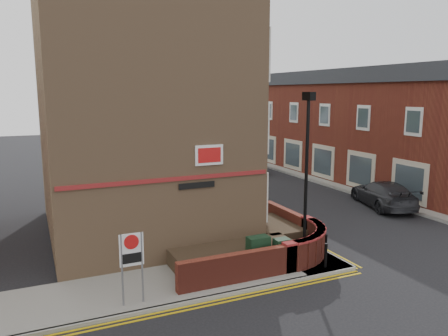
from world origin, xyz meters
TOP-DOWN VIEW (x-y plane):
  - ground at (0.00, 0.00)m, footprint 120.00×120.00m
  - pavement_corner at (-3.50, 1.50)m, footprint 13.00×3.00m
  - pavement_main at (2.00, 16.00)m, footprint 2.00×32.00m
  - pavement_far at (13.00, 13.00)m, footprint 4.00×40.00m
  - kerb_side at (-3.50, 0.00)m, footprint 13.00×0.15m
  - kerb_main_near at (3.00, 16.00)m, footprint 0.15×32.00m
  - kerb_main_far at (11.00, 13.00)m, footprint 0.15×40.00m
  - yellow_lines_side at (-3.50, -0.25)m, footprint 13.00×0.28m
  - yellow_lines_main at (3.25, 16.00)m, footprint 0.28×32.00m
  - corner_building at (-2.84, 8.00)m, footprint 8.95×10.40m
  - garden_wall at (0.00, 2.50)m, footprint 6.80×6.00m
  - lamppost at (1.60, 1.20)m, footprint 0.25×0.50m
  - utility_cabinet_large at (-0.30, 1.30)m, footprint 0.80×0.45m
  - utility_cabinet_small at (0.50, 1.00)m, footprint 0.55×0.40m
  - bollard_near at (2.00, 0.40)m, footprint 0.11×0.11m
  - bollard_far at (2.60, 1.20)m, footprint 0.11×0.11m
  - zone_sign at (-5.00, 0.50)m, footprint 0.72×0.07m
  - far_terrace at (14.50, 17.00)m, footprint 5.40×30.40m
  - far_terrace_cream at (14.50, 38.00)m, footprint 5.40×12.40m
  - tree_near at (2.00, 14.05)m, footprint 3.64×3.65m
  - tree_mid at (2.00, 22.05)m, footprint 4.03×4.03m
  - tree_far at (2.00, 30.05)m, footprint 3.81×3.81m
  - traffic_light_assembly at (2.40, 25.00)m, footprint 0.20×0.16m
  - silver_car_near at (4.19, 14.61)m, footprint 3.14×4.76m
  - red_car_main at (4.81, 20.95)m, footprint 2.17×4.39m
  - grey_car_far at (10.50, 6.42)m, footprint 3.49×5.48m
  - silver_car_far at (9.04, 19.34)m, footprint 2.72×4.43m

SIDE VIEW (x-z plane):
  - ground at x=0.00m, z-range 0.00..0.00m
  - garden_wall at x=0.00m, z-range -0.60..0.60m
  - yellow_lines_side at x=-3.50m, z-range 0.00..0.01m
  - yellow_lines_main at x=3.25m, z-range 0.00..0.01m
  - pavement_corner at x=-3.50m, z-range 0.00..0.12m
  - pavement_main at x=2.00m, z-range 0.00..0.12m
  - pavement_far at x=13.00m, z-range 0.00..0.12m
  - kerb_side at x=-3.50m, z-range 0.00..0.12m
  - kerb_main_near at x=3.00m, z-range 0.00..0.12m
  - kerb_main_far at x=11.00m, z-range 0.00..0.12m
  - bollard_near at x=2.00m, z-range 0.12..1.02m
  - bollard_far at x=2.60m, z-range 0.12..1.02m
  - red_car_main at x=4.81m, z-range 0.00..1.20m
  - utility_cabinet_small at x=0.50m, z-range 0.12..1.22m
  - silver_car_far at x=9.04m, z-range 0.00..1.41m
  - utility_cabinet_large at x=-0.30m, z-range 0.12..1.32m
  - grey_car_far at x=10.50m, z-range 0.00..1.48m
  - silver_car_near at x=4.19m, z-range 0.00..1.48m
  - zone_sign at x=-5.00m, z-range 0.54..2.74m
  - traffic_light_assembly at x=2.40m, z-range 0.68..4.88m
  - lamppost at x=1.60m, z-range 0.19..6.49m
  - far_terrace at x=14.50m, z-range 0.04..8.04m
  - far_terrace_cream at x=14.50m, z-range 0.05..8.05m
  - tree_near at x=2.00m, z-range 1.35..8.05m
  - tree_far at x=2.00m, z-range 1.41..8.42m
  - tree_mid at x=2.00m, z-range 1.49..8.91m
  - corner_building at x=-2.84m, z-range -0.57..13.03m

